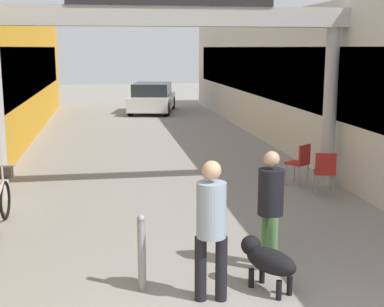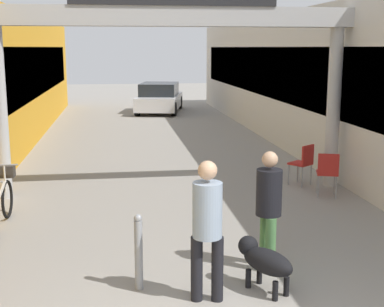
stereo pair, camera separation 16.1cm
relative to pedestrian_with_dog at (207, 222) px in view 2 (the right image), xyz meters
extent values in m
cube|color=black|center=(-3.47, 9.21, 1.19)|extent=(0.04, 23.40, 1.56)
cube|color=beige|center=(5.25, 9.21, 0.99)|extent=(3.00, 26.00, 3.90)
cube|color=black|center=(3.77, 9.21, 1.19)|extent=(0.04, 23.40, 1.56)
cylinder|color=#B2B2B2|center=(-3.20, 4.86, 0.70)|extent=(0.28, 0.28, 3.31)
cylinder|color=#B2B2B2|center=(3.50, 4.86, 0.70)|extent=(0.28, 0.28, 3.31)
cube|color=#B2B2B2|center=(0.15, 4.86, 2.54)|extent=(7.40, 0.44, 0.38)
cylinder|color=black|center=(-0.12, 0.02, -0.57)|extent=(0.16, 0.16, 0.78)
cylinder|color=black|center=(0.12, -0.02, -0.57)|extent=(0.16, 0.16, 0.78)
cylinder|color=#8C9EB2|center=(0.00, 0.00, 0.15)|extent=(0.39, 0.39, 0.64)
sphere|color=tan|center=(0.00, 0.00, 0.61)|extent=(0.25, 0.25, 0.22)
cylinder|color=#4C7F47|center=(0.95, 0.93, -0.58)|extent=(0.15, 0.15, 0.74)
cylinder|color=#4C7F47|center=(0.96, 0.69, -0.58)|extent=(0.15, 0.15, 0.74)
cylinder|color=black|center=(0.96, 0.81, 0.09)|extent=(0.35, 0.35, 0.61)
sphere|color=tan|center=(0.96, 0.81, 0.54)|extent=(0.22, 0.22, 0.21)
ellipsoid|color=black|center=(0.76, 0.12, -0.57)|extent=(0.66, 0.80, 0.30)
sphere|color=black|center=(0.59, 0.40, -0.47)|extent=(0.34, 0.34, 0.25)
sphere|color=white|center=(0.64, 0.31, -0.58)|extent=(0.25, 0.25, 0.18)
cylinder|color=black|center=(0.56, 0.26, -0.84)|extent=(0.10, 0.10, 0.24)
cylinder|color=black|center=(0.73, 0.36, -0.84)|extent=(0.10, 0.10, 0.24)
cylinder|color=black|center=(0.79, -0.12, -0.84)|extent=(0.10, 0.10, 0.24)
cylinder|color=black|center=(0.95, -0.02, -0.84)|extent=(0.10, 0.10, 0.24)
torus|color=black|center=(-2.90, 3.52, -0.62)|extent=(0.08, 0.67, 0.67)
cylinder|color=beige|center=(-2.90, 3.46, -0.24)|extent=(0.03, 0.03, 0.46)
cylinder|color=gray|center=(-2.90, 3.46, 0.00)|extent=(0.46, 0.05, 0.03)
cube|color=#332D28|center=(-2.90, 3.66, -0.16)|extent=(0.25, 0.21, 0.20)
cylinder|color=gray|center=(-0.77, 0.41, -0.52)|extent=(0.10, 0.10, 0.87)
sphere|color=gray|center=(-0.77, 0.41, -0.05)|extent=(0.10, 0.10, 0.10)
cylinder|color=gray|center=(2.99, 4.29, -0.73)|extent=(0.04, 0.04, 0.45)
cylinder|color=gray|center=(3.32, 4.19, -0.73)|extent=(0.04, 0.04, 0.45)
cylinder|color=gray|center=(2.89, 3.97, -0.73)|extent=(0.04, 0.04, 0.45)
cylinder|color=gray|center=(3.22, 3.87, -0.73)|extent=(0.04, 0.04, 0.45)
cube|color=#B2231E|center=(3.10, 4.08, -0.48)|extent=(0.50, 0.50, 0.04)
cube|color=#B2231E|center=(3.05, 3.91, -0.26)|extent=(0.39, 0.16, 0.40)
cylinder|color=gray|center=(2.63, 5.03, -0.73)|extent=(0.04, 0.04, 0.45)
cylinder|color=gray|center=(2.91, 5.23, -0.73)|extent=(0.04, 0.04, 0.45)
cylinder|color=gray|center=(2.84, 4.76, -0.73)|extent=(0.04, 0.04, 0.45)
cylinder|color=gray|center=(3.11, 4.96, -0.73)|extent=(0.04, 0.04, 0.45)
cube|color=#B2231E|center=(2.87, 5.00, -0.48)|extent=(0.56, 0.56, 0.04)
cube|color=#B2231E|center=(2.98, 4.85, -0.26)|extent=(0.34, 0.27, 0.40)
cube|color=silver|center=(0.98, 18.65, -0.47)|extent=(2.53, 4.27, 0.60)
cube|color=#1E2328|center=(0.95, 18.50, 0.10)|extent=(1.99, 2.48, 0.55)
cylinder|color=black|center=(0.50, 20.23, -0.65)|extent=(0.32, 0.63, 0.60)
cylinder|color=black|center=(2.05, 19.91, -0.65)|extent=(0.32, 0.63, 0.60)
cylinder|color=black|center=(-0.10, 17.39, -0.65)|extent=(0.32, 0.63, 0.60)
cylinder|color=black|center=(1.46, 17.07, -0.65)|extent=(0.32, 0.63, 0.60)
camera|label=1|loc=(-1.15, -5.70, 1.95)|focal=50.00mm
camera|label=2|loc=(-0.99, -5.72, 1.95)|focal=50.00mm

